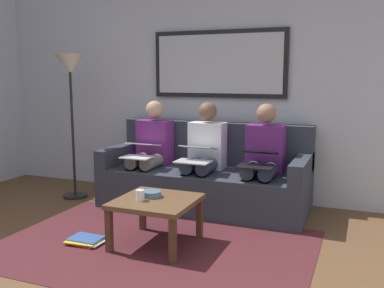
% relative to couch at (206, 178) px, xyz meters
% --- Properties ---
extents(wall_rear, '(6.00, 0.12, 2.60)m').
position_rel_couch_xyz_m(wall_rear, '(0.00, -0.48, 0.99)').
color(wall_rear, '#B7BCC6').
rests_on(wall_rear, ground_plane).
extents(area_rug, '(2.60, 1.80, 0.01)m').
position_rel_couch_xyz_m(area_rug, '(0.00, 1.27, -0.31)').
color(area_rug, '#4C1E23').
rests_on(area_rug, ground_plane).
extents(couch, '(2.20, 0.90, 0.90)m').
position_rel_couch_xyz_m(couch, '(0.00, 0.00, 0.00)').
color(couch, '#2D333D').
rests_on(couch, ground_plane).
extents(framed_mirror, '(1.57, 0.05, 0.76)m').
position_rel_couch_xyz_m(framed_mirror, '(0.00, -0.39, 1.24)').
color(framed_mirror, black).
extents(coffee_table, '(0.65, 0.65, 0.40)m').
position_rel_couch_xyz_m(coffee_table, '(0.00, 1.22, 0.04)').
color(coffee_table, brown).
rests_on(coffee_table, ground_plane).
extents(cup, '(0.07, 0.07, 0.09)m').
position_rel_couch_xyz_m(cup, '(0.10, 1.31, 0.14)').
color(cup, silver).
rests_on(cup, coffee_table).
extents(bowl, '(0.16, 0.16, 0.05)m').
position_rel_couch_xyz_m(bowl, '(0.07, 1.17, 0.12)').
color(bowl, slate).
rests_on(bowl, coffee_table).
extents(person_left, '(0.38, 0.58, 1.14)m').
position_rel_couch_xyz_m(person_left, '(-0.64, 0.07, 0.30)').
color(person_left, '#66236B').
rests_on(person_left, couch).
extents(laptop_black, '(0.34, 0.37, 0.16)m').
position_rel_couch_xyz_m(laptop_black, '(-0.64, 0.31, 0.32)').
color(laptop_black, black).
extents(person_middle, '(0.38, 0.58, 1.14)m').
position_rel_couch_xyz_m(person_middle, '(0.00, 0.07, 0.30)').
color(person_middle, silver).
rests_on(person_middle, couch).
extents(laptop_silver, '(0.35, 0.38, 0.16)m').
position_rel_couch_xyz_m(laptop_silver, '(0.00, 0.31, 0.32)').
color(laptop_silver, silver).
extents(person_right, '(0.38, 0.58, 1.14)m').
position_rel_couch_xyz_m(person_right, '(0.64, 0.07, 0.30)').
color(person_right, '#66236B').
rests_on(person_right, couch).
extents(laptop_white, '(0.32, 0.37, 0.15)m').
position_rel_couch_xyz_m(laptop_white, '(0.64, 0.31, 0.32)').
color(laptop_white, white).
extents(magazine_stack, '(0.32, 0.25, 0.04)m').
position_rel_couch_xyz_m(magazine_stack, '(0.58, 1.42, -0.29)').
color(magazine_stack, red).
rests_on(magazine_stack, ground_plane).
extents(standing_lamp, '(0.32, 0.32, 1.66)m').
position_rel_couch_xyz_m(standing_lamp, '(1.55, 0.27, 1.06)').
color(standing_lamp, black).
rests_on(standing_lamp, ground_plane).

